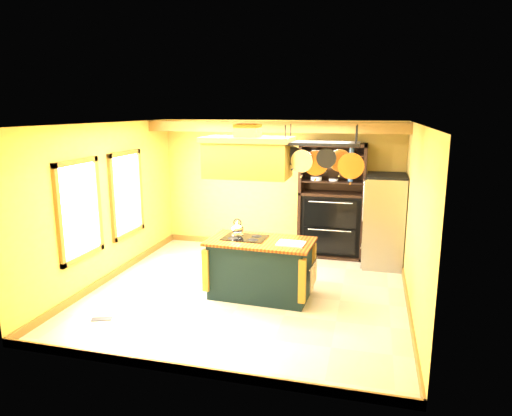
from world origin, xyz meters
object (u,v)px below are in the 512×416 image
at_px(kitchen_island, 260,268).
at_px(range_hood, 248,155).
at_px(pot_rack, 322,152).
at_px(hutch, 332,213).
at_px(refrigerator, 383,223).

relative_size(kitchen_island, range_hood, 1.26).
xyz_separation_m(kitchen_island, pot_rack, (0.92, -0.00, 1.84)).
relative_size(kitchen_island, hutch, 0.74).
bearing_deg(kitchen_island, range_hood, -176.91).
relative_size(range_hood, hutch, 0.59).
xyz_separation_m(pot_rack, refrigerator, (0.97, 2.02, -1.48)).
xyz_separation_m(kitchen_island, range_hood, (-0.20, -0.00, 1.76)).
distance_m(kitchen_island, pot_rack, 2.05).
height_order(range_hood, hutch, range_hood).
distance_m(kitchen_island, hutch, 2.56).
xyz_separation_m(range_hood, pot_rack, (1.11, -0.00, 0.08)).
xyz_separation_m(range_hood, hutch, (1.08, 2.37, -1.35)).
height_order(kitchen_island, refrigerator, refrigerator).
height_order(pot_rack, refrigerator, pot_rack).
distance_m(range_hood, pot_rack, 1.12).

